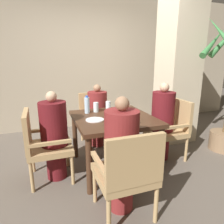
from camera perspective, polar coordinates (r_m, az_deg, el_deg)
The scene contains 22 objects.
ground_plane at distance 2.89m, azimuth 0.36°, elevation -15.18°, with size 16.00×16.00×0.00m, color #60564C.
wall_back at distance 4.38m, azimuth -8.61°, elevation 14.05°, with size 8.00×0.06×2.80m.
pillar_stone at distance 3.75m, azimuth 18.37°, elevation 12.62°, with size 0.59×0.59×2.70m.
dining_table at distance 2.64m, azimuth 0.38°, elevation -3.37°, with size 1.01×1.04×0.72m.
chair_left_side at distance 2.54m, azimuth -19.15°, elevation -8.34°, with size 0.51×0.51×0.88m.
diner_in_left_chair at distance 2.52m, azimuth -16.14°, elevation -6.35°, with size 0.32×0.32×1.10m.
chair_far_side at distance 3.51m, azimuth -4.73°, elevation -1.17°, with size 0.51×0.51×0.88m.
diner_in_far_chair at distance 3.37m, azimuth -4.14°, elevation -0.81°, with size 0.32×0.32×1.05m.
chair_right_side at distance 3.09m, azimuth 16.21°, elevation -3.98°, with size 0.51×0.51×0.88m.
diner_in_right_chair at distance 2.98m, azimuth 14.18°, elevation -2.48°, with size 0.32×0.32×1.14m.
chair_near_corner at distance 1.86m, azimuth 4.37°, elevation -16.56°, with size 0.51×0.51×0.88m.
diner_in_near_chair at distance 1.92m, azimuth 2.71°, elevation -11.98°, with size 0.32×0.32×1.14m.
plate_main_left at distance 2.46m, azimuth -4.92°, elevation -2.23°, with size 0.22×0.22×0.01m.
plate_main_right at distance 2.99m, azimuth 3.55°, elevation 0.85°, with size 0.22×0.22×0.01m.
teacup_with_saucer at distance 2.32m, azimuth 1.69°, elevation -2.68°, with size 0.12×0.12×0.07m.
bowl_small at distance 2.71m, azimuth 1.31°, elevation -0.32°, with size 0.14×0.14×0.04m.
water_bottle at distance 2.78m, azimuth -7.15°, elevation 1.99°, with size 0.07×0.07×0.25m.
glass_tall_near at distance 2.83m, azimuth -4.62°, elevation 1.39°, with size 0.07×0.07×0.14m.
glass_tall_mid at distance 2.90m, azimuth -1.09°, elevation 1.72°, with size 0.07×0.07×0.14m.
salt_shaker at distance 2.29m, azimuth 6.08°, elevation -2.64°, with size 0.03×0.03×0.09m.
pepper_shaker at distance 2.30m, azimuth 6.96°, elevation -2.59°, with size 0.03×0.03×0.08m.
fork_beside_plate at distance 2.50m, azimuth 1.21°, elevation -2.03°, with size 0.17×0.10×0.00m.
Camera 1 is at (-0.86, -2.35, 1.45)m, focal length 32.00 mm.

